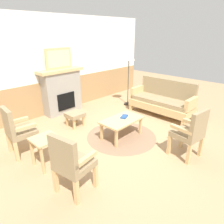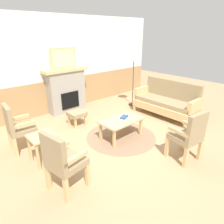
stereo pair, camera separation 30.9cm
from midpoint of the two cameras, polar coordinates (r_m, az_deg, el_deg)
ground_plane at (r=4.56m, az=4.96°, el=-7.68°), size 14.00×14.00×0.00m
wall_back at (r=6.09m, az=-13.21°, el=12.60°), size 7.20×0.14×2.70m
fireplace at (r=6.02m, az=-11.48°, el=6.19°), size 1.30×0.44×1.28m
framed_picture at (r=5.84m, az=-12.17°, el=14.77°), size 0.80×0.04×0.56m
couch at (r=5.87m, az=16.63°, el=2.66°), size 0.70×1.80×0.98m
coffee_table at (r=4.47m, az=4.63°, el=-2.76°), size 0.96×0.56×0.44m
round_rug at (r=4.64m, az=4.49°, el=-7.05°), size 1.58×1.58×0.01m
book_on_table at (r=4.53m, az=5.41°, el=-1.44°), size 0.25×0.20×0.03m
footstool at (r=5.14m, az=-8.32°, el=-0.73°), size 0.40×0.40×0.36m
armchair_near_fireplace at (r=3.00m, az=-11.11°, el=-13.31°), size 0.55×0.55×0.98m
armchair_by_window_left at (r=4.26m, az=-23.54°, el=-3.69°), size 0.52×0.52×0.98m
armchair_front_left at (r=3.92m, az=23.26°, el=-5.88°), size 0.54×0.54×0.98m
side_table at (r=3.76m, az=-17.04°, el=-8.00°), size 0.44×0.44×0.55m
floor_lamp_by_couch at (r=6.32m, az=7.73°, el=14.57°), size 0.36×0.36×1.68m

